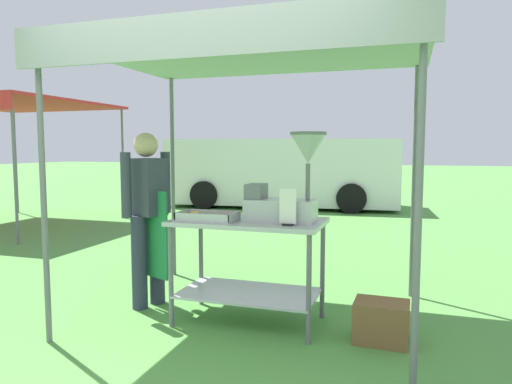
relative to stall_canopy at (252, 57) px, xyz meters
The scene contains 10 objects.
ground_plane 5.18m from the stall_canopy, 90.82° to the left, with size 70.00×70.00×0.00m, color #519342.
stall_canopy is the anchor object (origin of this frame).
donut_cart 1.58m from the stall_canopy, 90.00° to the right, with size 1.25×0.69×0.88m.
donut_tray 1.37m from the stall_canopy, 140.36° to the right, with size 0.48×0.26×0.07m.
donut_fryer 1.11m from the stall_canopy, 17.50° to the right, with size 0.64×0.29×0.72m.
menu_sign 1.31m from the stall_canopy, 37.99° to the right, with size 0.13×0.05×0.29m.
vendor 1.66m from the stall_canopy, behind, with size 0.46×0.52×1.61m.
supply_crate 2.34m from the stall_canopy, ahead, with size 0.41×0.31×0.31m.
van_white 8.07m from the stall_canopy, 102.98° to the left, with size 5.82×2.44×1.69m.
neighbour_tent 6.67m from the stall_canopy, 150.92° to the left, with size 3.02×3.05×2.33m.
Camera 1 is at (1.31, -2.44, 1.47)m, focal length 32.89 mm.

